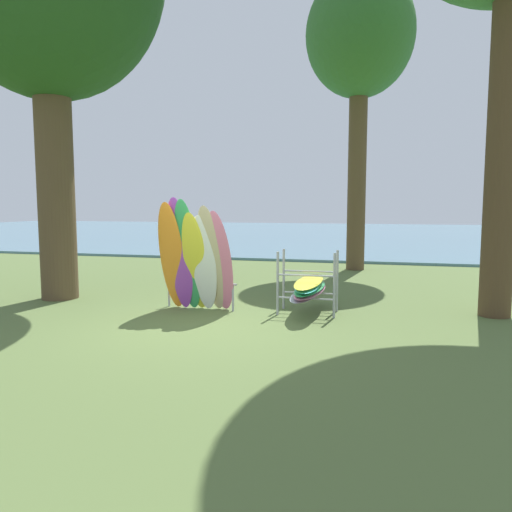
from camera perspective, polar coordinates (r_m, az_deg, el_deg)
ground_plane at (r=8.92m, az=-6.53°, el=-8.03°), size 80.00×80.00×0.00m
lake_water at (r=36.36m, az=9.51°, el=2.60°), size 80.00×36.00×0.10m
tree_mid_behind at (r=17.36m, az=12.01°, el=23.35°), size 3.45×3.45×9.55m
leaning_board_pile at (r=9.92m, az=-7.12°, el=-0.35°), size 1.62×0.78×2.31m
board_storage_rack at (r=9.79m, az=6.17°, el=-3.64°), size 1.15×2.13×1.25m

